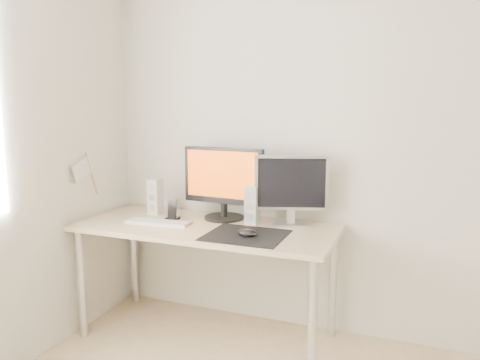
% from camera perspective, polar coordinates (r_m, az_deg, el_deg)
% --- Properties ---
extents(wall_back, '(3.50, 0.00, 3.50)m').
position_cam_1_polar(wall_back, '(2.93, 15.74, 4.60)').
color(wall_back, silver).
rests_on(wall_back, ground).
extents(mousepad, '(0.45, 0.40, 0.00)m').
position_cam_1_polar(mousepad, '(2.68, 0.73, -6.74)').
color(mousepad, black).
rests_on(mousepad, desk).
extents(mouse, '(0.12, 0.07, 0.04)m').
position_cam_1_polar(mouse, '(2.64, 0.91, -6.47)').
color(mouse, black).
rests_on(mouse, mousepad).
extents(desk, '(1.60, 0.70, 0.73)m').
position_cam_1_polar(desk, '(2.93, -4.10, -6.98)').
color(desk, '#D1B587').
rests_on(desk, ground).
extents(main_monitor, '(0.55, 0.28, 0.47)m').
position_cam_1_polar(main_monitor, '(3.01, -2.04, -0.06)').
color(main_monitor, black).
rests_on(main_monitor, desk).
extents(second_monitor, '(0.44, 0.22, 0.43)m').
position_cam_1_polar(second_monitor, '(2.88, 6.28, -0.79)').
color(second_monitor, '#B2B2B4').
rests_on(second_monitor, desk).
extents(speaker_left, '(0.08, 0.09, 0.24)m').
position_cam_1_polar(speaker_left, '(3.22, -10.29, -2.01)').
color(speaker_left, white).
rests_on(speaker_left, desk).
extents(speaker_right, '(0.08, 0.09, 0.24)m').
position_cam_1_polar(speaker_right, '(2.90, 1.50, -3.06)').
color(speaker_right, silver).
rests_on(speaker_right, desk).
extents(keyboard, '(0.43, 0.15, 0.02)m').
position_cam_1_polar(keyboard, '(2.99, -9.95, -5.08)').
color(keyboard, silver).
rests_on(keyboard, desk).
extents(phone_dock, '(0.08, 0.07, 0.14)m').
position_cam_1_polar(phone_dock, '(3.06, -8.23, -4.04)').
color(phone_dock, black).
rests_on(phone_dock, desk).
extents(pennant, '(0.01, 0.23, 0.29)m').
position_cam_1_polar(pennant, '(3.15, -18.39, 1.08)').
color(pennant, '#A57F54').
rests_on(pennant, wall_left).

